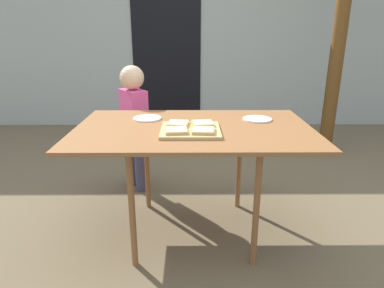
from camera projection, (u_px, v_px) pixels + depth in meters
The scene contains 12 objects.
ground_plane at pixel (193, 231), 2.27m from camera, with size 16.00×16.00×0.00m, color brown.
house_wall_back at pixel (191, 33), 4.52m from camera, with size 8.00×0.20×2.46m, color #ADB2A8.
house_door at pixel (167, 52), 4.49m from camera, with size 0.90×0.02×2.00m, color black.
dining_table at pixel (194, 135), 2.06m from camera, with size 1.42×0.90×0.72m.
cutting_board at pixel (190, 130), 1.94m from camera, with size 0.34×0.33×0.02m, color tan.
pizza_slice_near_left at pixel (176, 130), 1.87m from camera, with size 0.13×0.14×0.02m.
pizza_slice_far_right at pixel (203, 123), 2.01m from camera, with size 0.14×0.14×0.02m.
pizza_slice_near_right at pixel (203, 131), 1.87m from camera, with size 0.13×0.14×0.02m.
pizza_slice_far_left at pixel (178, 124), 2.01m from camera, with size 0.14×0.14×0.02m.
plate_white_right at pixel (257, 119), 2.20m from camera, with size 0.19×0.19×0.01m, color white.
plate_white_left at pixel (147, 118), 2.22m from camera, with size 0.19×0.19×0.01m, color white.
child_left at pixel (134, 119), 2.72m from camera, with size 0.25×0.28×1.02m.
Camera 1 is at (-0.02, -1.97, 1.28)m, focal length 31.75 mm.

